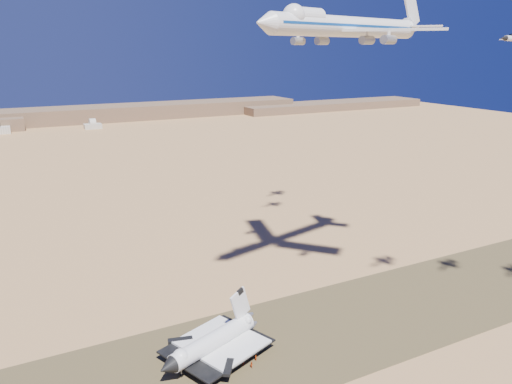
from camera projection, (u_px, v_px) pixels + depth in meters
name	position (u px, v px, depth m)	size (l,w,h in m)	color
ground	(242.00, 354.00, 148.47)	(1200.00, 1200.00, 0.00)	#B3834F
runway	(242.00, 354.00, 148.47)	(600.00, 50.00, 0.06)	brown
ridgeline	(106.00, 116.00, 625.40)	(960.00, 90.00, 18.00)	brown
shuttle	(212.00, 343.00, 145.54)	(37.09, 30.68, 18.04)	silver
carrier_747	(343.00, 26.00, 157.69)	(81.23, 60.98, 20.24)	silver
crew_a	(256.00, 358.00, 145.23)	(0.67, 0.44, 1.83)	#BD330B
crew_b	(252.00, 365.00, 142.07)	(0.89, 0.51, 1.84)	#BD330B
crew_c	(243.00, 363.00, 142.93)	(0.98, 0.50, 1.67)	#BD330B
chase_jet_d	(323.00, 24.00, 208.85)	(14.08, 7.87, 3.53)	silver
chase_jet_e	(324.00, 22.00, 229.49)	(15.89, 9.42, 4.09)	silver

